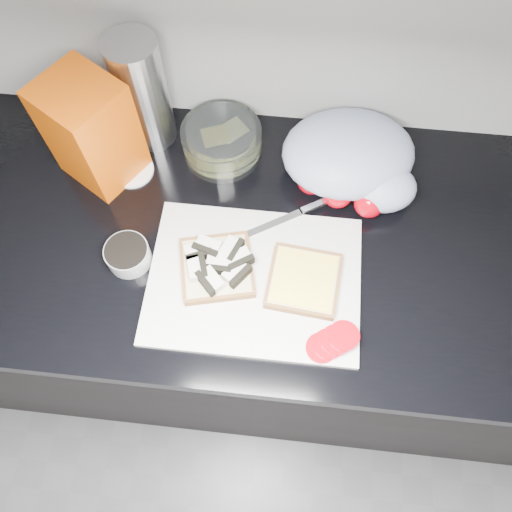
# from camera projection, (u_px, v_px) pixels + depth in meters

# --- Properties ---
(base_cabinet) EXTENTS (3.50, 0.60, 0.86)m
(base_cabinet) POSITION_uv_depth(u_px,v_px,m) (234.00, 307.00, 1.43)
(base_cabinet) COLOR black
(base_cabinet) RESTS_ON ground
(countertop) EXTENTS (3.50, 0.64, 0.04)m
(countertop) POSITION_uv_depth(u_px,v_px,m) (226.00, 233.00, 1.02)
(countertop) COLOR black
(countertop) RESTS_ON base_cabinet
(cutting_board) EXTENTS (0.40, 0.30, 0.01)m
(cutting_board) POSITION_uv_depth(u_px,v_px,m) (254.00, 280.00, 0.95)
(cutting_board) COLOR silver
(cutting_board) RESTS_ON countertop
(bread_left) EXTENTS (0.17, 0.17, 0.04)m
(bread_left) POSITION_uv_depth(u_px,v_px,m) (217.00, 266.00, 0.94)
(bread_left) COLOR beige
(bread_left) RESTS_ON cutting_board
(bread_right) EXTENTS (0.15, 0.15, 0.02)m
(bread_right) POSITION_uv_depth(u_px,v_px,m) (304.00, 281.00, 0.93)
(bread_right) COLOR beige
(bread_right) RESTS_ON cutting_board
(tomato_slices) EXTENTS (0.10, 0.09, 0.02)m
(tomato_slices) POSITION_uv_depth(u_px,v_px,m) (332.00, 342.00, 0.88)
(tomato_slices) COLOR #B70410
(tomato_slices) RESTS_ON cutting_board
(knife) EXTENTS (0.17, 0.11, 0.01)m
(knife) POSITION_uv_depth(u_px,v_px,m) (296.00, 213.00, 1.00)
(knife) COLOR #BBBBC0
(knife) RESTS_ON cutting_board
(seed_tub) EXTENTS (0.09, 0.09, 0.04)m
(seed_tub) POSITION_uv_depth(u_px,v_px,m) (128.00, 254.00, 0.95)
(seed_tub) COLOR gray
(seed_tub) RESTS_ON countertop
(tub_lid) EXTENTS (0.10, 0.10, 0.01)m
(tub_lid) POSITION_uv_depth(u_px,v_px,m) (132.00, 170.00, 1.06)
(tub_lid) COLOR white
(tub_lid) RESTS_ON countertop
(glass_bowl) EXTENTS (0.17, 0.17, 0.07)m
(glass_bowl) POSITION_uv_depth(u_px,v_px,m) (222.00, 141.00, 1.05)
(glass_bowl) COLOR silver
(glass_bowl) RESTS_ON countertop
(bread_bag) EXTENTS (0.19, 0.19, 0.22)m
(bread_bag) POSITION_uv_depth(u_px,v_px,m) (92.00, 131.00, 0.97)
(bread_bag) COLOR #D04203
(bread_bag) RESTS_ON countertop
(steel_canister) EXTENTS (0.10, 0.10, 0.25)m
(steel_canister) POSITION_uv_depth(u_px,v_px,m) (142.00, 93.00, 1.00)
(steel_canister) COLOR #A9A9AE
(steel_canister) RESTS_ON countertop
(grocery_bag) EXTENTS (0.30, 0.26, 0.12)m
(grocery_bag) POSITION_uv_depth(u_px,v_px,m) (353.00, 158.00, 1.01)
(grocery_bag) COLOR #A2ADC7
(grocery_bag) RESTS_ON countertop
(whole_tomatoes) EXTENTS (0.18, 0.10, 0.06)m
(whole_tomatoes) POSITION_uv_depth(u_px,v_px,m) (339.00, 192.00, 1.00)
(whole_tomatoes) COLOR #B70410
(whole_tomatoes) RESTS_ON countertop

